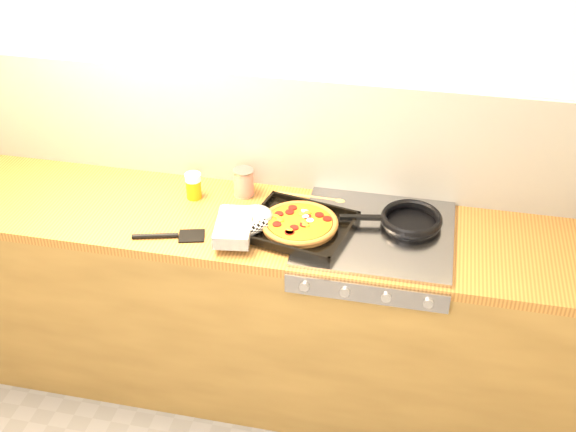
% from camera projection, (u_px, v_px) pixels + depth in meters
% --- Properties ---
extents(room_shell, '(3.20, 3.20, 3.20)m').
position_uv_depth(room_shell, '(280.00, 133.00, 3.01)').
color(room_shell, white).
rests_on(room_shell, ground).
extents(counter_run, '(3.20, 0.62, 0.90)m').
position_uv_depth(counter_run, '(267.00, 306.00, 3.16)').
color(counter_run, olive).
rests_on(counter_run, ground).
extents(stovetop, '(0.60, 0.56, 0.02)m').
position_uv_depth(stovetop, '(376.00, 233.00, 2.83)').
color(stovetop, '#96969B').
rests_on(stovetop, counter_run).
extents(pizza_on_tray, '(0.55, 0.43, 0.07)m').
position_uv_depth(pizza_on_tray, '(282.00, 224.00, 2.82)').
color(pizza_on_tray, black).
rests_on(pizza_on_tray, stovetop).
extents(frying_pan, '(0.42, 0.28, 0.04)m').
position_uv_depth(frying_pan, '(410.00, 220.00, 2.85)').
color(frying_pan, black).
rests_on(frying_pan, stovetop).
extents(tomato_can, '(0.10, 0.10, 0.12)m').
position_uv_depth(tomato_can, '(244.00, 183.00, 3.04)').
color(tomato_can, '#9B140C').
rests_on(tomato_can, counter_run).
extents(juice_glass, '(0.08, 0.08, 0.11)m').
position_uv_depth(juice_glass, '(194.00, 186.00, 3.03)').
color(juice_glass, orange).
rests_on(juice_glass, counter_run).
extents(wooden_spoon, '(0.30, 0.05, 0.02)m').
position_uv_depth(wooden_spoon, '(318.00, 199.00, 3.03)').
color(wooden_spoon, '#9F7943').
rests_on(wooden_spoon, counter_run).
extents(black_spatula, '(0.29, 0.13, 0.02)m').
position_uv_depth(black_spatula, '(170.00, 236.00, 2.81)').
color(black_spatula, black).
rests_on(black_spatula, counter_run).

